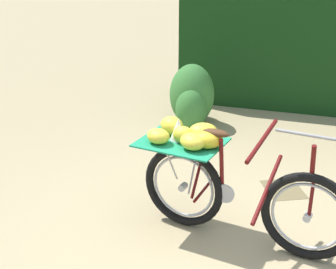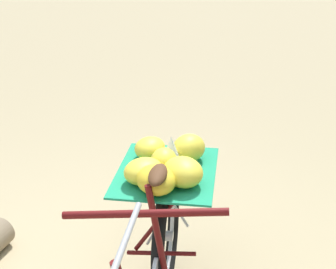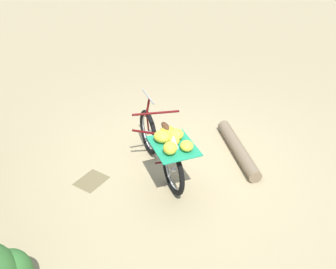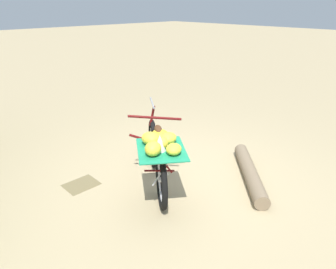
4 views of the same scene
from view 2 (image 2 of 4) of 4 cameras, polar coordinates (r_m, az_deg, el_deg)
bicycle at (r=2.58m, az=-1.34°, el=-12.88°), size 1.29×1.62×1.03m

